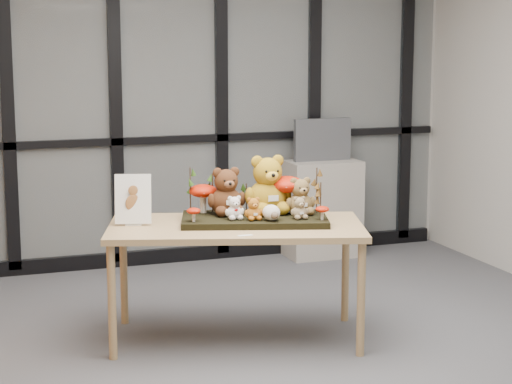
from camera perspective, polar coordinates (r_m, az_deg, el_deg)
name	(u,v)px	position (r m, az deg, el deg)	size (l,w,h in m)	color
floor	(274,357)	(5.68, 1.12, -10.10)	(5.00, 5.00, 0.00)	#4F4F54
room_shell	(275,77)	(5.35, 1.18, 7.08)	(5.00, 5.00, 5.00)	#B4B2AA
glass_partition	(169,95)	(7.72, -5.35, 5.95)	(4.90, 0.06, 2.78)	#2D383F
display_table	(236,235)	(5.82, -1.25, -2.66)	(1.75, 1.23, 0.74)	tan
diorama_tray	(254,220)	(5.86, -0.10, -1.71)	(0.91, 0.46, 0.04)	black
bear_pooh_yellow	(267,181)	(5.94, 0.71, 0.66)	(0.32, 0.29, 0.41)	#AA8019
bear_brown_medium	(226,189)	(5.90, -1.85, 0.21)	(0.25, 0.23, 0.33)	#4B2814
bear_tan_back	(300,194)	(5.92, 2.74, -0.12)	(0.20, 0.18, 0.26)	brown
bear_small_yellow	(253,207)	(5.74, -0.16, -0.96)	(0.12, 0.11, 0.16)	#AB5E18
bear_white_bow	(234,206)	(5.75, -1.34, -0.89)	(0.12, 0.11, 0.16)	white
bear_beige_small	(299,206)	(5.78, 2.68, -0.90)	(0.12, 0.11, 0.16)	#897451
plush_cream_hedgehog	(271,212)	(5.72, 0.95, -1.23)	(0.08, 0.08, 0.11)	silver
mushroom_back_left	(203,197)	(5.97, -3.27, -0.31)	(0.18, 0.18, 0.20)	#AC1805
mushroom_back_right	(286,192)	(5.98, 1.88, -0.02)	(0.23, 0.23, 0.26)	#AC1805
mushroom_front_left	(194,214)	(5.70, -3.86, -1.36)	(0.09, 0.09, 0.10)	#AC1805
mushroom_front_right	(322,212)	(5.76, 4.10, -1.25)	(0.09, 0.09, 0.10)	#AC1805
sprig_green_far_left	(190,191)	(5.94, -4.06, 0.09)	(0.05, 0.05, 0.30)	black
sprig_green_mid_left	(213,193)	(5.99, -2.69, -0.04)	(0.05, 0.05, 0.25)	black
sprig_dry_far_right	(317,190)	(5.95, 3.75, 0.10)	(0.05, 0.05, 0.30)	brown
sprig_dry_mid_right	(321,199)	(5.85, 4.00, -0.46)	(0.05, 0.05, 0.22)	brown
sprig_green_centre	(246,197)	(6.01, -0.60, -0.33)	(0.05, 0.05, 0.18)	black
sign_holder	(133,201)	(5.82, -7.57, -0.57)	(0.24, 0.13, 0.32)	silver
label_card	(245,235)	(5.49, -0.67, -2.69)	(0.09, 0.03, 0.00)	white
cabinet	(322,209)	(8.06, 4.11, -1.03)	(0.63, 0.37, 0.84)	#A0998E
monitor	(322,140)	(7.98, 4.11, 3.23)	(0.51, 0.05, 0.36)	#4C4E53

